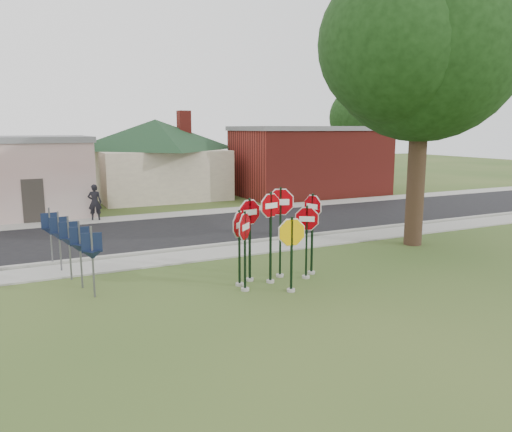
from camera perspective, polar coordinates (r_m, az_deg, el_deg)
name	(u,v)px	position (r m, az deg, el deg)	size (l,w,h in m)	color
ground	(296,298)	(14.01, 4.60, -9.28)	(120.00, 120.00, 0.00)	#2E4B1C
sidewalk_near	(221,253)	(18.74, -3.99, -4.19)	(60.00, 1.60, 0.06)	#97978F
road	(184,231)	(22.88, -8.23, -1.70)	(60.00, 7.00, 0.04)	black
sidewalk_far	(159,216)	(26.94, -11.04, 0.01)	(60.00, 1.60, 0.06)	#97978F
curb	(212,246)	(19.64, -5.09, -3.43)	(60.00, 0.20, 0.14)	#97978F
stop_sign_center	(271,225)	(14.83, 1.68, -1.00)	(0.98, 0.25, 2.87)	#9C9892
stop_sign_yellow	(292,244)	(14.12, 4.09, -3.26)	(1.11, 0.24, 2.29)	#9C9892
stop_sign_left	(245,240)	(14.14, -1.27, -2.76)	(0.81, 0.77, 2.43)	#9C9892
stop_sign_right	(307,232)	(15.42, 5.81, -1.88)	(0.84, 0.60, 2.39)	#9C9892
stop_sign_back_right	(280,217)	(15.42, 2.80, -0.17)	(1.09, 0.41, 2.96)	#9C9892
stop_sign_back_left	(250,228)	(15.03, -0.73, -1.33)	(1.05, 0.24, 2.67)	#9C9892
stop_sign_far_right	(312,223)	(15.87, 6.45, -0.79)	(0.26, 0.97, 2.70)	#9C9892
stop_sign_far_left	(239,238)	(14.62, -1.92, -2.49)	(0.82, 0.69, 2.39)	#9C9892
route_sign_row	(69,241)	(16.28, -20.58, -2.69)	(1.43, 4.63, 2.00)	#59595E
building_house	(156,143)	(34.51, -11.37, 8.20)	(11.60, 11.60, 6.20)	beige
building_brick	(310,160)	(35.34, 6.19, 6.36)	(10.20, 6.20, 4.75)	maroon
oak_tree	(424,41)	(20.86, 18.62, 18.46)	(11.19, 10.59, 11.67)	black
bg_tree_right	(360,117)	(47.17, 11.82, 10.97)	(5.60, 5.60, 8.40)	black
pedestrian	(95,202)	(26.26, -17.95, 1.52)	(0.66, 0.43, 1.81)	black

